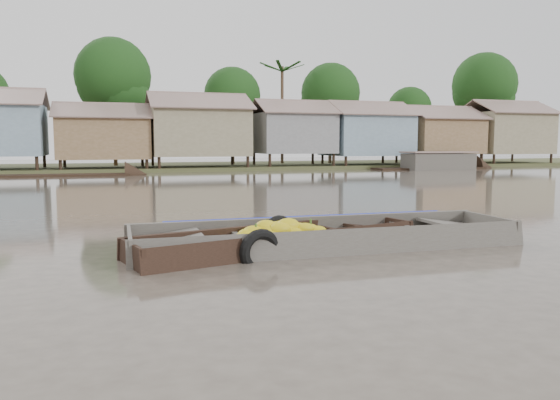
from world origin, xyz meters
name	(u,v)px	position (x,y,z in m)	size (l,w,h in m)	color
ground	(339,251)	(0.00, 0.00, 0.00)	(120.00, 120.00, 0.00)	#4B423A
riverbank	(200,127)	(3.03, 31.86, 3.07)	(120.00, 12.47, 10.22)	#384723
banana_boat	(276,241)	(-1.02, 0.47, 0.15)	(5.65, 2.60, 0.79)	black
viewer_boat	(327,243)	(0.00, 0.52, 0.05)	(7.26, 2.07, 0.58)	#49443D
distant_boats	(363,168)	(12.67, 24.27, 0.23)	(47.65, 14.05, 1.38)	black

